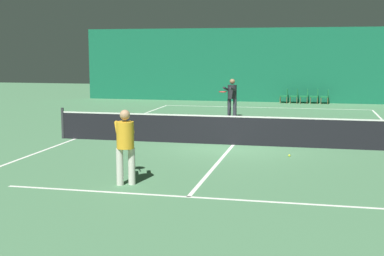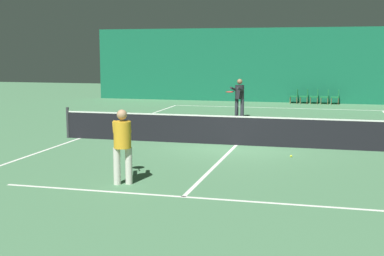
# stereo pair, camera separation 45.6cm
# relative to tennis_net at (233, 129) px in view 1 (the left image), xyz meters

# --- Properties ---
(ground_plane) EXTENTS (60.00, 60.00, 0.00)m
(ground_plane) POSITION_rel_tennis_net_xyz_m (0.00, 0.00, -0.51)
(ground_plane) COLOR #4C7F56
(backdrop_curtain) EXTENTS (23.00, 0.12, 4.38)m
(backdrop_curtain) POSITION_rel_tennis_net_xyz_m (0.00, 15.20, 1.68)
(backdrop_curtain) COLOR #146042
(backdrop_curtain) RESTS_ON ground
(court_line_baseline_far) EXTENTS (11.00, 0.10, 0.00)m
(court_line_baseline_far) POSITION_rel_tennis_net_xyz_m (0.00, 11.90, -0.51)
(court_line_baseline_far) COLOR white
(court_line_baseline_far) RESTS_ON ground
(court_line_service_far) EXTENTS (8.25, 0.10, 0.00)m
(court_line_service_far) POSITION_rel_tennis_net_xyz_m (0.00, 6.40, -0.51)
(court_line_service_far) COLOR white
(court_line_service_far) RESTS_ON ground
(court_line_service_near) EXTENTS (8.25, 0.10, 0.00)m
(court_line_service_near) POSITION_rel_tennis_net_xyz_m (0.00, -6.40, -0.51)
(court_line_service_near) COLOR white
(court_line_service_near) RESTS_ON ground
(court_line_sideline_left) EXTENTS (0.10, 23.80, 0.00)m
(court_line_sideline_left) POSITION_rel_tennis_net_xyz_m (-5.50, 0.00, -0.51)
(court_line_sideline_left) COLOR white
(court_line_sideline_left) RESTS_ON ground
(court_line_centre) EXTENTS (0.10, 12.80, 0.00)m
(court_line_centre) POSITION_rel_tennis_net_xyz_m (0.00, 0.00, -0.51)
(court_line_centre) COLOR white
(court_line_centre) RESTS_ON ground
(tennis_net) EXTENTS (12.00, 0.10, 1.07)m
(tennis_net) POSITION_rel_tennis_net_xyz_m (0.00, 0.00, 0.00)
(tennis_net) COLOR black
(tennis_net) RESTS_ON ground
(player_near) EXTENTS (0.89, 1.39, 1.71)m
(player_near) POSITION_rel_tennis_net_xyz_m (-1.63, -5.66, 0.48)
(player_near) COLOR beige
(player_near) RESTS_ON ground
(player_far) EXTENTS (0.73, 1.44, 1.77)m
(player_far) POSITION_rel_tennis_net_xyz_m (-1.11, 7.11, 0.52)
(player_far) COLOR #2D2D38
(player_far) RESTS_ON ground
(courtside_chair_0) EXTENTS (0.44, 0.44, 0.84)m
(courtside_chair_0) POSITION_rel_tennis_net_xyz_m (0.90, 14.65, -0.03)
(courtside_chair_0) COLOR brown
(courtside_chair_0) RESTS_ON ground
(courtside_chair_1) EXTENTS (0.44, 0.44, 0.84)m
(courtside_chair_1) POSITION_rel_tennis_net_xyz_m (1.48, 14.65, -0.03)
(courtside_chair_1) COLOR brown
(courtside_chair_1) RESTS_ON ground
(courtside_chair_2) EXTENTS (0.44, 0.44, 0.84)m
(courtside_chair_2) POSITION_rel_tennis_net_xyz_m (2.06, 14.65, -0.03)
(courtside_chair_2) COLOR brown
(courtside_chair_2) RESTS_ON ground
(courtside_chair_3) EXTENTS (0.44, 0.44, 0.84)m
(courtside_chair_3) POSITION_rel_tennis_net_xyz_m (2.64, 14.65, -0.03)
(courtside_chair_3) COLOR brown
(courtside_chair_3) RESTS_ON ground
(courtside_chair_4) EXTENTS (0.44, 0.44, 0.84)m
(courtside_chair_4) POSITION_rel_tennis_net_xyz_m (3.22, 14.65, -0.03)
(courtside_chair_4) COLOR brown
(courtside_chair_4) RESTS_ON ground
(tennis_ball) EXTENTS (0.07, 0.07, 0.07)m
(tennis_ball) POSITION_rel_tennis_net_xyz_m (1.85, -1.58, -0.48)
(tennis_ball) COLOR #D1DB33
(tennis_ball) RESTS_ON ground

